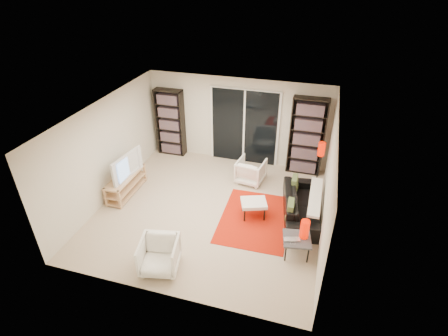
# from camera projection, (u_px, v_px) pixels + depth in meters

# --- Properties ---
(floor) EXTENTS (5.00, 5.00, 0.00)m
(floor) POSITION_uv_depth(u_px,v_px,m) (210.00, 209.00, 8.14)
(floor) COLOR beige
(floor) RESTS_ON ground
(wall_back) EXTENTS (5.00, 0.02, 2.40)m
(wall_back) POSITION_uv_depth(u_px,v_px,m) (238.00, 121.00, 9.58)
(wall_back) COLOR beige
(wall_back) RESTS_ON ground
(wall_front) EXTENTS (5.00, 0.02, 2.40)m
(wall_front) POSITION_uv_depth(u_px,v_px,m) (159.00, 243.00, 5.46)
(wall_front) COLOR beige
(wall_front) RESTS_ON ground
(wall_left) EXTENTS (0.02, 5.00, 2.40)m
(wall_left) POSITION_uv_depth(u_px,v_px,m) (107.00, 150.00, 8.12)
(wall_left) COLOR beige
(wall_left) RESTS_ON ground
(wall_right) EXTENTS (0.02, 5.00, 2.40)m
(wall_right) POSITION_uv_depth(u_px,v_px,m) (329.00, 183.00, 6.92)
(wall_right) COLOR beige
(wall_right) RESTS_ON ground
(ceiling) EXTENTS (5.00, 5.00, 0.02)m
(ceiling) POSITION_uv_depth(u_px,v_px,m) (208.00, 113.00, 6.90)
(ceiling) COLOR white
(ceiling) RESTS_ON wall_back
(sliding_door) EXTENTS (1.92, 0.08, 2.16)m
(sliding_door) POSITION_uv_depth(u_px,v_px,m) (244.00, 127.00, 9.57)
(sliding_door) COLOR white
(sliding_door) RESTS_ON ground
(bookshelf_left) EXTENTS (0.80, 0.30, 1.95)m
(bookshelf_left) POSITION_uv_depth(u_px,v_px,m) (170.00, 123.00, 10.02)
(bookshelf_left) COLOR black
(bookshelf_left) RESTS_ON ground
(bookshelf_right) EXTENTS (0.90, 0.30, 2.10)m
(bookshelf_right) POSITION_uv_depth(u_px,v_px,m) (307.00, 137.00, 9.06)
(bookshelf_right) COLOR black
(bookshelf_right) RESTS_ON ground
(tv_stand) EXTENTS (0.42, 1.33, 0.50)m
(tv_stand) POSITION_uv_depth(u_px,v_px,m) (126.00, 184.00, 8.59)
(tv_stand) COLOR tan
(tv_stand) RESTS_ON floor
(tv) EXTENTS (0.29, 1.07, 0.61)m
(tv) POSITION_uv_depth(u_px,v_px,m) (124.00, 165.00, 8.30)
(tv) COLOR black
(tv) RESTS_ON tv_stand
(rug) EXTENTS (1.55, 2.07, 0.01)m
(rug) POSITION_uv_depth(u_px,v_px,m) (255.00, 219.00, 7.85)
(rug) COLOR red
(rug) RESTS_ON floor
(sofa) EXTENTS (1.04, 2.01, 0.56)m
(sofa) POSITION_uv_depth(u_px,v_px,m) (301.00, 205.00, 7.83)
(sofa) COLOR black
(sofa) RESTS_ON floor
(armchair_back) EXTENTS (0.76, 0.78, 0.63)m
(armchair_back) POSITION_uv_depth(u_px,v_px,m) (251.00, 171.00, 9.02)
(armchair_back) COLOR white
(armchair_back) RESTS_ON floor
(armchair_front) EXTENTS (0.83, 0.84, 0.65)m
(armchair_front) POSITION_uv_depth(u_px,v_px,m) (159.00, 255.00, 6.44)
(armchair_front) COLOR white
(armchair_front) RESTS_ON floor
(ottoman) EXTENTS (0.67, 0.61, 0.40)m
(ottoman) POSITION_uv_depth(u_px,v_px,m) (254.00, 203.00, 7.77)
(ottoman) COLOR white
(ottoman) RESTS_ON floor
(side_table) EXTENTS (0.61, 0.61, 0.40)m
(side_table) POSITION_uv_depth(u_px,v_px,m) (297.00, 240.00, 6.75)
(side_table) COLOR #3F3F43
(side_table) RESTS_ON floor
(laptop) EXTENTS (0.36, 0.28, 0.02)m
(laptop) POSITION_uv_depth(u_px,v_px,m) (292.00, 241.00, 6.64)
(laptop) COLOR silver
(laptop) RESTS_ON side_table
(table_lamp) EXTENTS (0.17, 0.17, 0.39)m
(table_lamp) POSITION_uv_depth(u_px,v_px,m) (305.00, 229.00, 6.67)
(table_lamp) COLOR red
(table_lamp) RESTS_ON side_table
(floor_lamp) EXTENTS (0.19, 0.19, 1.26)m
(floor_lamp) POSITION_uv_depth(u_px,v_px,m) (321.00, 154.00, 8.47)
(floor_lamp) COLOR black
(floor_lamp) RESTS_ON floor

